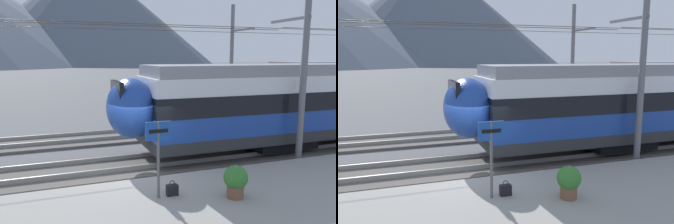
# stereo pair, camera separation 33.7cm
# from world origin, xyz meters

# --- Properties ---
(ground_plane) EXTENTS (400.00, 400.00, 0.00)m
(ground_plane) POSITION_xyz_m (0.00, 0.00, 0.00)
(ground_plane) COLOR #565659
(track_near) EXTENTS (120.00, 3.00, 0.28)m
(track_near) POSITION_xyz_m (0.00, 1.46, 0.07)
(track_near) COLOR #5B5651
(track_near) RESTS_ON ground
(track_far) EXTENTS (120.00, 3.00, 0.28)m
(track_far) POSITION_xyz_m (0.00, 6.29, 0.07)
(track_far) COLOR #5B5651
(track_far) RESTS_ON ground
(catenary_mast_mid) EXTENTS (39.79, 2.23, 8.33)m
(catenary_mast_mid) POSITION_xyz_m (6.32, -0.34, 4.28)
(catenary_mast_mid) COLOR slate
(catenary_mast_mid) RESTS_ON ground
(catenary_mast_far_side) EXTENTS (39.79, 2.55, 7.39)m
(catenary_mast_far_side) POSITION_xyz_m (8.49, 8.37, 3.89)
(catenary_mast_far_side) COLOR slate
(catenary_mast_far_side) RESTS_ON ground
(platform_sign) EXTENTS (0.70, 0.08, 2.11)m
(platform_sign) POSITION_xyz_m (-0.05, -2.44, 1.95)
(platform_sign) COLOR #59595B
(platform_sign) RESTS_ON platform_slab
(handbag_near_sign) EXTENTS (0.32, 0.18, 0.43)m
(handbag_near_sign) POSITION_xyz_m (0.36, -2.40, 0.55)
(handbag_near_sign) COLOR black
(handbag_near_sign) RESTS_ON platform_slab
(potted_plant_platform_edge) EXTENTS (0.66, 0.66, 0.90)m
(potted_plant_platform_edge) POSITION_xyz_m (1.92, -3.12, 0.91)
(potted_plant_platform_edge) COLOR brown
(potted_plant_platform_edge) RESTS_ON platform_slab
(mountain_central_peak) EXTENTS (144.02, 144.02, 59.79)m
(mountain_central_peak) POSITION_xyz_m (20.45, 191.40, 29.90)
(mountain_central_peak) COLOR #515B6B
(mountain_central_peak) RESTS_ON ground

